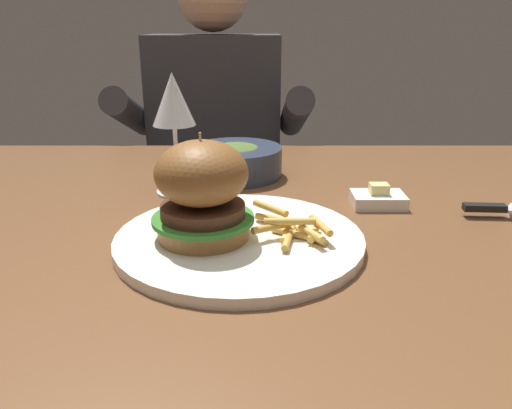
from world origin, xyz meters
name	(u,v)px	position (x,y,z in m)	size (l,w,h in m)	color
dining_table	(239,268)	(0.00, 0.00, 0.66)	(1.35, 0.91, 0.74)	brown
main_plate	(240,239)	(0.01, -0.10, 0.75)	(0.32, 0.32, 0.01)	white
burger_sandwich	(203,190)	(-0.04, -0.10, 0.82)	(0.13, 0.13, 0.13)	#9E6B38
fries_pile	(294,228)	(0.07, -0.10, 0.77)	(0.10, 0.11, 0.03)	gold
wine_glass	(174,105)	(-0.10, 0.11, 0.89)	(0.07, 0.07, 0.20)	silver
butter_dish	(379,199)	(0.22, 0.05, 0.75)	(0.08, 0.06, 0.04)	white
soup_bowl	(237,160)	(-0.01, 0.21, 0.77)	(0.17, 0.17, 0.06)	#2D384C
diner_person	(218,182)	(-0.09, 0.73, 0.56)	(0.51, 0.36, 1.18)	#282833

